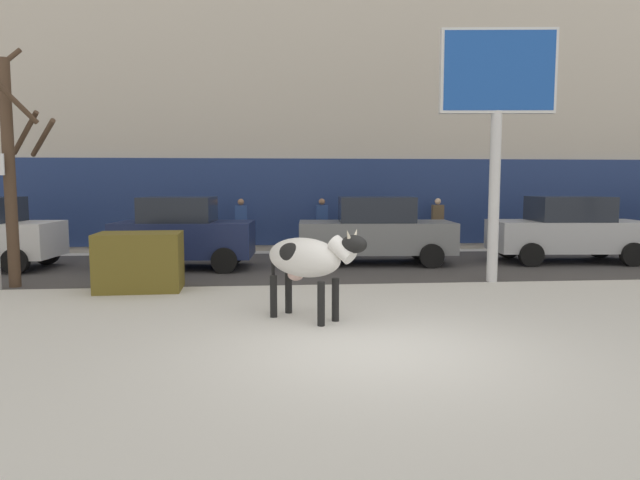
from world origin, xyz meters
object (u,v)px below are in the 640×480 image
object	(u,v)px
billboard	(498,87)
car_navy_hatchback	(183,233)
bare_tree_left_lot	(11,163)
dumpster	(140,261)
car_silver_sedan	(568,230)
pedestrian_far_left	(322,226)
pedestrian_near_billboard	(437,225)
cow_holstein	(306,259)
car_grey_sedan	(376,231)
pedestrian_by_cars	(241,226)

from	to	relation	value
billboard	car_navy_hatchback	distance (m)	8.41
bare_tree_left_lot	dumpster	size ratio (longest dim) A/B	3.04
car_silver_sedan	pedestrian_far_left	xyz separation A→B (m)	(-6.70, 2.54, -0.03)
car_silver_sedan	bare_tree_left_lot	world-z (taller)	bare_tree_left_lot
car_navy_hatchback	dumpster	size ratio (longest dim) A/B	2.12
billboard	pedestrian_far_left	xyz separation A→B (m)	(-3.36, 5.46, -3.43)
pedestrian_near_billboard	billboard	bearing A→B (deg)	-93.69
cow_holstein	pedestrian_far_left	xyz separation A→B (m)	(1.06, 8.70, -0.12)
car_silver_sedan	bare_tree_left_lot	size ratio (longest dim) A/B	0.83
car_navy_hatchback	pedestrian_far_left	size ratio (longest dim) A/B	2.09
bare_tree_left_lot	dumpster	bearing A→B (deg)	-13.36
cow_holstein	dumpster	distance (m)	4.39
cow_holstein	pedestrian_near_billboard	size ratio (longest dim) A/B	0.98
car_grey_sedan	billboard	bearing A→B (deg)	-56.04
car_navy_hatchback	car_grey_sedan	bearing A→B (deg)	4.99
car_grey_sedan	bare_tree_left_lot	xyz separation A→B (m)	(-8.33, -2.80, 1.74)
pedestrian_near_billboard	bare_tree_left_lot	bearing A→B (deg)	-154.40
car_silver_sedan	pedestrian_near_billboard	distance (m)	3.92
car_silver_sedan	car_navy_hatchback	bearing A→B (deg)	-178.55
pedestrian_far_left	car_grey_sedan	bearing A→B (deg)	-61.64
car_navy_hatchback	dumpster	world-z (taller)	car_navy_hatchback
car_grey_sedan	dumpster	world-z (taller)	car_grey_sedan
pedestrian_far_left	cow_holstein	bearing A→B (deg)	-96.96
billboard	pedestrian_by_cars	xyz separation A→B (m)	(-5.87, 5.46, -3.43)
car_silver_sedan	bare_tree_left_lot	bearing A→B (deg)	-169.21
bare_tree_left_lot	pedestrian_far_left	bearing A→B (deg)	36.18
billboard	car_silver_sedan	world-z (taller)	billboard
pedestrian_near_billboard	pedestrian_by_cars	world-z (taller)	same
pedestrian_far_left	pedestrian_near_billboard	bearing A→B (deg)	0.00
car_grey_sedan	bare_tree_left_lot	distance (m)	8.96
pedestrian_far_left	bare_tree_left_lot	distance (m)	8.92
pedestrian_by_cars	pedestrian_far_left	xyz separation A→B (m)	(2.51, 0.00, 0.00)
car_navy_hatchback	pedestrian_near_billboard	distance (m)	8.08
bare_tree_left_lot	cow_holstein	bearing A→B (deg)	-30.58
car_navy_hatchback	dumpster	bearing A→B (deg)	-98.85
car_grey_sedan	pedestrian_near_billboard	xyz separation A→B (m)	(2.44, 2.36, -0.03)
car_silver_sedan	dumpster	bearing A→B (deg)	-163.51
car_silver_sedan	pedestrian_far_left	distance (m)	7.17
pedestrian_by_cars	dumpster	world-z (taller)	pedestrian_by_cars
car_navy_hatchback	pedestrian_far_left	xyz separation A→B (m)	(3.87, 2.81, -0.05)
car_grey_sedan	dumpster	bearing A→B (deg)	-148.42
dumpster	pedestrian_near_billboard	bearing A→B (deg)	35.81
cow_holstein	car_navy_hatchback	size ratio (longest dim) A/B	0.47
billboard	pedestrian_by_cars	world-z (taller)	billboard
car_navy_hatchback	pedestrian_near_billboard	xyz separation A→B (m)	(7.58, 2.81, -0.05)
pedestrian_far_left	car_silver_sedan	bearing A→B (deg)	-20.74
pedestrian_by_cars	pedestrian_far_left	distance (m)	2.51
cow_holstein	car_grey_sedan	bearing A→B (deg)	69.79
pedestrian_near_billboard	car_grey_sedan	bearing A→B (deg)	-135.96
car_navy_hatchback	car_grey_sedan	size ratio (longest dim) A/B	0.84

